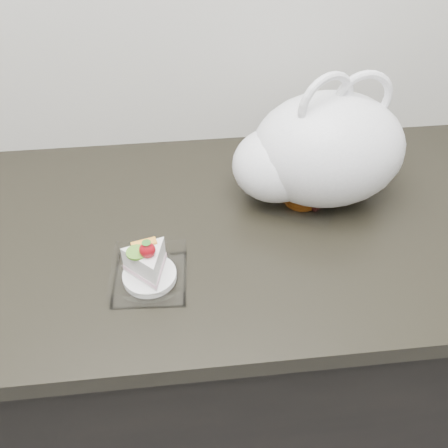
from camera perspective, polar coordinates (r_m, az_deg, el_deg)
name	(u,v)px	position (r m, az deg, el deg)	size (l,w,h in m)	color
counter	(174,353)	(1.35, -5.78, -14.50)	(2.04, 0.64, 0.90)	black
cake_tray	(149,269)	(0.89, -8.61, -5.14)	(0.14, 0.14, 0.10)	white
mooncake_wrap	(302,196)	(1.06, 8.95, 3.16)	(0.19, 0.19, 0.03)	white
plastic_bag	(318,152)	(1.02, 10.64, 8.13)	(0.39, 0.31, 0.28)	white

